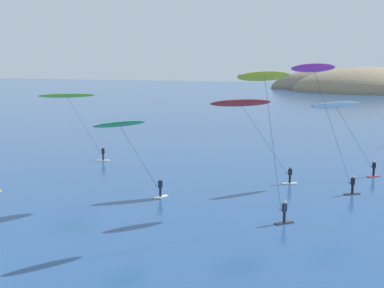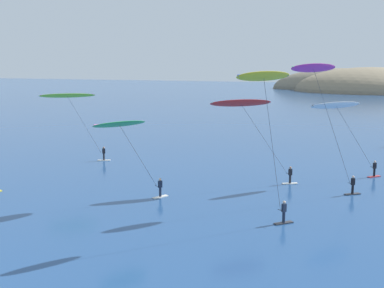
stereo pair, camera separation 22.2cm
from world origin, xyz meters
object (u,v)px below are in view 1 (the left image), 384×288
(kitesurfer_lime, at_px, (70,100))
(kitesurfer_red, at_px, (245,109))
(kitesurfer_green, at_px, (123,130))
(kitesurfer_magenta, at_px, (318,81))
(kitesurfer_yellow, at_px, (267,92))
(kitesurfer_white, at_px, (339,111))

(kitesurfer_lime, relative_size, kitesurfer_red, 0.98)
(kitesurfer_green, bearing_deg, kitesurfer_magenta, 26.69)
(kitesurfer_yellow, bearing_deg, kitesurfer_white, 79.12)
(kitesurfer_green, bearing_deg, kitesurfer_red, 50.32)
(kitesurfer_white, relative_size, kitesurfer_red, 0.96)
(kitesurfer_yellow, bearing_deg, kitesurfer_magenta, 76.34)
(kitesurfer_red, bearing_deg, kitesurfer_green, -129.68)
(kitesurfer_white, xyz_separation_m, kitesurfer_yellow, (-3.06, -15.95, 2.57))
(kitesurfer_red, bearing_deg, kitesurfer_magenta, -15.78)
(kitesurfer_white, height_order, kitesurfer_lime, kitesurfer_lime)
(kitesurfer_magenta, relative_size, kitesurfer_yellow, 1.05)
(kitesurfer_yellow, bearing_deg, kitesurfer_lime, 152.81)
(kitesurfer_magenta, relative_size, kitesurfer_green, 1.64)
(kitesurfer_white, relative_size, kitesurfer_yellow, 0.73)
(kitesurfer_green, height_order, kitesurfer_yellow, kitesurfer_yellow)
(kitesurfer_lime, bearing_deg, kitesurfer_red, -8.52)
(kitesurfer_lime, xyz_separation_m, kitesurfer_red, (22.16, -3.32, 0.04))
(kitesurfer_lime, height_order, kitesurfer_green, kitesurfer_lime)
(kitesurfer_white, distance_m, kitesurfer_green, 21.08)
(kitesurfer_lime, distance_m, kitesurfer_green, 19.21)
(kitesurfer_green, xyz_separation_m, kitesurfer_red, (7.51, 9.06, 1.16))
(kitesurfer_white, relative_size, kitesurfer_green, 1.14)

